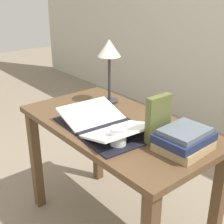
% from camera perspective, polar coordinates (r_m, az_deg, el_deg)
% --- Properties ---
extents(reading_desk, '(1.19, 0.64, 0.78)m').
position_cam_1_polar(reading_desk, '(1.85, 0.75, -5.57)').
color(reading_desk, brown).
rests_on(reading_desk, ground_plane).
extents(open_book, '(0.58, 0.39, 0.08)m').
position_cam_1_polar(open_book, '(1.71, -1.40, -2.31)').
color(open_book, black).
rests_on(open_book, reading_desk).
extents(book_stack_tall, '(0.22, 0.26, 0.11)m').
position_cam_1_polar(book_stack_tall, '(1.52, 13.04, -4.98)').
color(book_stack_tall, tan).
rests_on(book_stack_tall, reading_desk).
extents(book_standing_upright, '(0.04, 0.15, 0.24)m').
position_cam_1_polar(book_standing_upright, '(1.55, 8.45, -1.29)').
color(book_standing_upright, brown).
rests_on(book_standing_upright, reading_desk).
extents(reading_lamp, '(0.15, 0.15, 0.42)m').
position_cam_1_polar(reading_lamp, '(2.01, -0.52, 10.60)').
color(reading_lamp, '#2D2D33').
rests_on(reading_lamp, reading_desk).
extents(coffee_mug, '(0.09, 0.10, 0.10)m').
position_cam_1_polar(coffee_mug, '(1.52, 1.14, -4.49)').
color(coffee_mug, white).
rests_on(coffee_mug, reading_desk).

